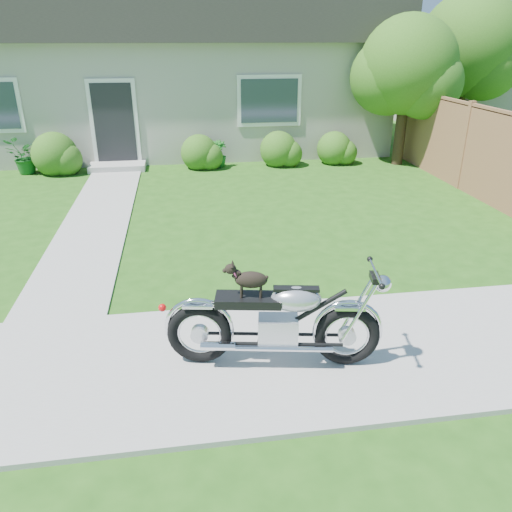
{
  "coord_description": "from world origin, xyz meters",
  "views": [
    {
      "loc": [
        0.11,
        -4.38,
        3.16
      ],
      "look_at": [
        0.93,
        1.0,
        0.75
      ],
      "focal_mm": 35.0,
      "sensor_mm": 36.0,
      "label": 1
    }
  ],
  "objects": [
    {
      "name": "ground",
      "position": [
        0.0,
        0.0,
        0.0
      ],
      "size": [
        80.0,
        80.0,
        0.0
      ],
      "primitive_type": "plane",
      "color": "#235114",
      "rests_on": "ground"
    },
    {
      "name": "sidewalk",
      "position": [
        0.0,
        0.0,
        0.02
      ],
      "size": [
        24.0,
        2.2,
        0.04
      ],
      "primitive_type": "cube",
      "color": "#9E9B93",
      "rests_on": "ground"
    },
    {
      "name": "walkway",
      "position": [
        -1.5,
        5.0,
        0.01
      ],
      "size": [
        1.2,
        8.0,
        0.03
      ],
      "primitive_type": "cube",
      "color": "#9E9B93",
      "rests_on": "ground"
    },
    {
      "name": "house",
      "position": [
        -0.0,
        11.99,
        2.16
      ],
      "size": [
        12.6,
        7.03,
        4.5
      ],
      "color": "#A5A095",
      "rests_on": "ground"
    },
    {
      "name": "fence",
      "position": [
        6.3,
        5.75,
        0.94
      ],
      "size": [
        0.12,
        6.62,
        1.9
      ],
      "color": "olive",
      "rests_on": "ground"
    },
    {
      "name": "tree_near",
      "position": [
        5.97,
        8.09,
        2.37
      ],
      "size": [
        2.49,
        2.41,
        3.7
      ],
      "color": "#3D2B1C",
      "rests_on": "ground"
    },
    {
      "name": "tree_far",
      "position": [
        8.49,
        9.78,
        2.79
      ],
      "size": [
        2.86,
        2.84,
        4.36
      ],
      "color": "#3D2B1C",
      "rests_on": "ground"
    },
    {
      "name": "shrub_row",
      "position": [
        -0.42,
        8.5,
        0.42
      ],
      "size": [
        10.55,
        1.11,
        1.11
      ],
      "color": "#325F19",
      "rests_on": "ground"
    },
    {
      "name": "potted_plant_left",
      "position": [
        -3.7,
        8.55,
        0.43
      ],
      "size": [
        1.01,
        1.03,
        0.86
      ],
      "primitive_type": "imported",
      "rotation": [
        0.0,
        0.0,
        4.01
      ],
      "color": "#155319",
      "rests_on": "ground"
    },
    {
      "name": "potted_plant_right",
      "position": [
        1.11,
        8.55,
        0.34
      ],
      "size": [
        0.47,
        0.47,
        0.69
      ],
      "primitive_type": "imported",
      "rotation": [
        0.0,
        0.0,
        0.26
      ],
      "color": "#1A5F1A",
      "rests_on": "ground"
    },
    {
      "name": "motorcycle_with_dog",
      "position": [
        0.98,
        -0.16,
        0.54
      ],
      "size": [
        2.21,
        0.71,
        1.12
      ],
      "rotation": [
        0.0,
        0.0,
        -0.18
      ],
      "color": "black",
      "rests_on": "sidewalk"
    }
  ]
}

